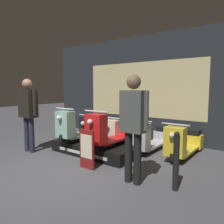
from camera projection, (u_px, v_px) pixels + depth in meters
The scene contains 14 objects.
ground_plane at pixel (55, 169), 4.31m from camera, with size 30.00×30.00×0.00m, color #4C4C51.
shop_wall_back at pixel (142, 88), 6.86m from camera, with size 7.28×0.09×3.20m.
display_platform at pixel (99, 147), 5.46m from camera, with size 2.14×1.23×0.27m.
scooter_display_left at pixel (83, 127), 5.65m from camera, with size 0.60×1.72×0.86m.
scooter_display_right at pixel (113, 131), 5.08m from camera, with size 0.60×1.72×0.86m.
scooter_backrow_0 at pixel (82, 127), 7.10m from camera, with size 0.60×1.72×0.86m.
scooter_backrow_1 at pixel (101, 130), 6.60m from camera, with size 0.60×1.72×0.86m.
scooter_backrow_2 at pixel (124, 134), 6.10m from camera, with size 0.60×1.72×0.86m.
scooter_backrow_3 at pixel (152, 138), 5.59m from camera, with size 0.60×1.72×0.86m.
scooter_backrow_4 at pixel (184, 143), 5.09m from camera, with size 0.60×1.72×0.86m.
person_left_browsing at pixel (28, 108), 5.41m from camera, with size 0.63×0.26×1.83m.
person_right_browsing at pixel (133, 121), 3.59m from camera, with size 0.55×0.24×1.82m.
price_sign_board at pixel (87, 149), 4.32m from camera, with size 0.36×0.04×0.79m.
street_bollard at pixel (176, 161), 3.39m from camera, with size 0.10×0.10×0.94m.
Camera 1 is at (3.39, -2.65, 1.60)m, focal length 35.00 mm.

